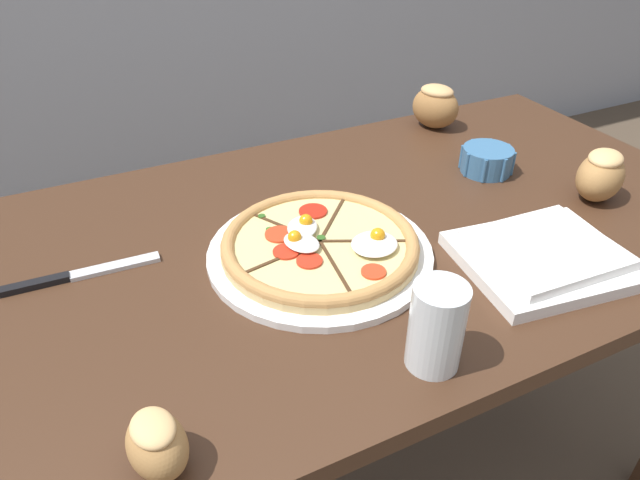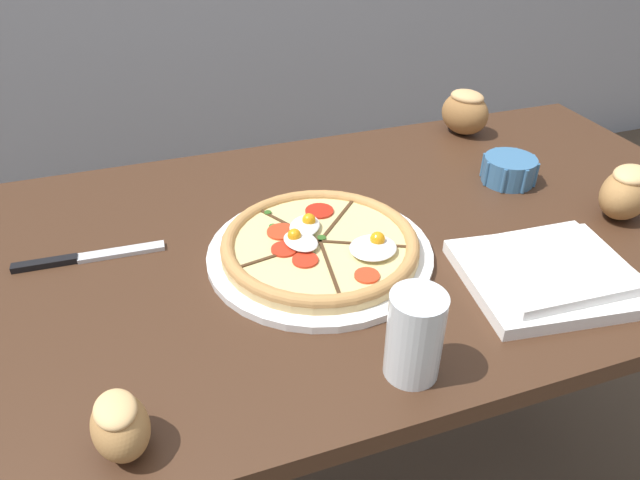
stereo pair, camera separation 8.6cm
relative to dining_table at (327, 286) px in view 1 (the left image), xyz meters
The scene contains 9 objects.
dining_table is the anchor object (origin of this frame).
pizza 0.13m from the dining_table, 127.71° to the right, with size 0.34×0.34×0.05m.
ramekin_bowl 0.40m from the dining_table, 10.30° to the left, with size 0.10×0.10×0.05m.
napkin_folded 0.35m from the dining_table, 39.11° to the right, with size 0.26×0.23×0.04m.
bread_piece_near 0.52m from the dining_table, 11.49° to the right, with size 0.12×0.11×0.09m.
bread_piece_mid 0.53m from the dining_table, 35.24° to the left, with size 0.12×0.13×0.10m.
bread_piece_far 0.47m from the dining_table, 138.45° to the right, with size 0.07×0.09×0.07m.
knife_main 0.39m from the dining_table, behind, with size 0.22×0.03×0.01m.
water_glass 0.34m from the dining_table, 91.45° to the right, with size 0.07×0.07×0.11m.
Camera 1 is at (-0.34, -0.68, 1.24)m, focal length 32.00 mm.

